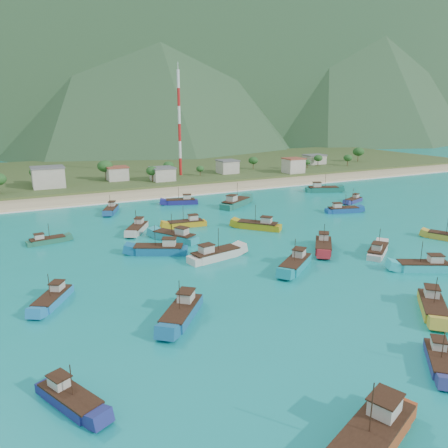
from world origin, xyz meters
name	(u,v)px	position (x,y,z in m)	size (l,w,h in m)	color
ground	(234,262)	(0.00, 0.00, 0.00)	(600.00, 600.00, 0.00)	#0B7F80
beach	(134,195)	(0.00, 79.00, 0.00)	(400.00, 18.00, 1.20)	beige
land	(101,173)	(0.00, 140.00, 0.00)	(400.00, 110.00, 2.40)	#385123
surf_line	(141,200)	(0.00, 69.50, 0.00)	(400.00, 2.50, 0.08)	white
mountains	(16,23)	(-18.31, 403.81, 106.83)	(1520.00, 440.00, 260.00)	slate
village	(125,174)	(2.81, 102.73, 4.66)	(207.77, 30.66, 7.41)	beige
vegetation	(116,173)	(-0.44, 103.74, 5.00)	(276.33, 25.11, 8.49)	#235623
radio_tower	(179,124)	(29.44, 108.00, 24.11)	(1.20, 1.20, 45.02)	red
boat_0	(160,250)	(-12.28, 11.64, 0.88)	(12.10, 8.47, 6.98)	#115D8C
boat_1	(440,361)	(5.49, -44.85, 0.57)	(8.06, 8.41, 5.32)	navy
boat_3	(373,436)	(-11.98, -51.22, 1.02)	(13.63, 8.53, 7.76)	#9F421D
boat_4	(182,313)	(-18.81, -18.83, 0.86)	(10.10, 11.19, 6.90)	#186194
boat_6	(47,241)	(-33.79, 30.86, 0.55)	(9.06, 3.78, 5.19)	#1E654B
boat_7	(323,246)	(21.65, -2.10, 0.83)	(9.71, 10.96, 6.71)	#A61F27
boat_8	(343,210)	(50.17, 24.19, 0.70)	(10.63, 5.69, 6.03)	#154892
boat_9	(258,226)	(17.52, 19.46, 0.85)	(10.36, 10.85, 6.85)	#AF9416
boat_10	(432,307)	(17.28, -34.29, 0.79)	(9.93, 10.27, 6.52)	gold
boat_11	(353,201)	(63.51, 34.05, 0.57)	(9.29, 5.88, 5.29)	navy
boat_12	(181,202)	(10.21, 57.25, 0.75)	(11.11, 6.17, 6.30)	navy
boat_13	(296,264)	(9.18, -8.99, 0.85)	(11.25, 9.67, 6.81)	teal
boat_15	(424,267)	(31.23, -21.19, 0.78)	(11.13, 7.90, 6.43)	#22B2BD
boat_16	(322,190)	(66.04, 53.61, 0.93)	(12.78, 7.90, 7.27)	#156254
boat_17	(378,251)	(30.30, -9.92, 0.71)	(10.09, 8.48, 6.06)	beige
boat_19	(175,237)	(-5.85, 19.46, 0.88)	(9.06, 11.93, 6.98)	teal
boat_20	(70,399)	(-36.92, -32.16, 0.61)	(6.52, 9.64, 5.53)	navy
boat_22	(236,203)	(24.80, 46.16, 1.06)	(13.50, 10.64, 7.97)	#1C6756
boat_23	(111,210)	(-13.22, 55.83, 0.69)	(6.81, 10.41, 5.95)	navy
boat_25	(215,255)	(-2.92, 3.10, 0.89)	(12.39, 5.79, 7.05)	beige
boat_26	(53,299)	(-35.88, -4.41, 0.66)	(7.61, 9.85, 5.79)	#1E7CBC
boat_27	(186,224)	(1.32, 30.17, 0.73)	(10.75, 4.23, 6.19)	#C79116
boat_30	(137,229)	(-11.81, 31.34, 0.74)	(8.20, 10.66, 6.25)	#BDB7AC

